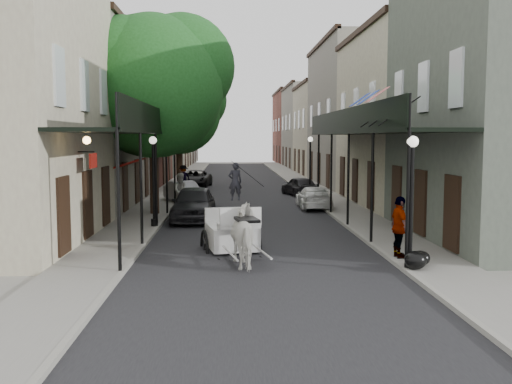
{
  "coord_description": "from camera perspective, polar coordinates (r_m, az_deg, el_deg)",
  "views": [
    {
      "loc": [
        -0.97,
        -17.58,
        3.78
      ],
      "look_at": [
        0.09,
        5.18,
        1.6
      ],
      "focal_mm": 40.0,
      "sensor_mm": 36.0,
      "label": 1
    }
  ],
  "objects": [
    {
      "name": "sidewalk_right",
      "position": [
        38.24,
        6.33,
        -0.15
      ],
      "size": [
        2.2,
        90.0,
        0.12
      ],
      "primitive_type": "cube",
      "color": "gray",
      "rests_on": "ground"
    },
    {
      "name": "car_left_mid",
      "position": [
        33.05,
        -7.2,
        -0.04
      ],
      "size": [
        2.79,
        4.06,
        1.27
      ],
      "primitive_type": "imported",
      "rotation": [
        0.0,
        0.0,
        0.42
      ],
      "color": "gray",
      "rests_on": "ground"
    },
    {
      "name": "road",
      "position": [
        37.79,
        -1.19,
        -0.27
      ],
      "size": [
        8.0,
        90.0,
        0.01
      ],
      "primitive_type": "cube",
      "color": "black",
      "rests_on": "ground"
    },
    {
      "name": "lamppost_right_near",
      "position": [
        16.48,
        15.27,
        -0.76
      ],
      "size": [
        0.32,
        0.32,
        3.71
      ],
      "color": "black",
      "rests_on": "sidewalk_right"
    },
    {
      "name": "car_left_far",
      "position": [
        43.64,
        -6.12,
        1.33
      ],
      "size": [
        2.61,
        4.89,
        1.31
      ],
      "primitive_type": "imported",
      "rotation": [
        0.0,
        0.0,
        -0.1
      ],
      "color": "black",
      "rests_on": "ground"
    },
    {
      "name": "ground",
      "position": [
        18.01,
        0.48,
        -6.65
      ],
      "size": [
        140.0,
        140.0,
        0.0
      ],
      "primitive_type": "plane",
      "color": "gray",
      "rests_on": "ground"
    },
    {
      "name": "sidewalk_left",
      "position": [
        37.98,
        -8.75,
        -0.22
      ],
      "size": [
        2.2,
        90.0,
        0.12
      ],
      "primitive_type": "cube",
      "color": "gray",
      "rests_on": "ground"
    },
    {
      "name": "lamppost_left",
      "position": [
        23.85,
        -10.2,
        1.22
      ],
      "size": [
        0.32,
        0.32,
        3.71
      ],
      "color": "black",
      "rests_on": "sidewalk_left"
    },
    {
      "name": "carriage",
      "position": [
        19.51,
        -2.69,
        -2.24
      ],
      "size": [
        2.13,
        2.89,
        3.01
      ],
      "rotation": [
        0.0,
        0.0,
        0.2
      ],
      "color": "black",
      "rests_on": "ground"
    },
    {
      "name": "tree_near",
      "position": [
        28.08,
        -9.43,
        10.93
      ],
      "size": [
        7.31,
        6.8,
        9.63
      ],
      "color": "#382619",
      "rests_on": "sidewalk_left"
    },
    {
      "name": "car_right_near",
      "position": [
        30.62,
        5.79,
        -0.54
      ],
      "size": [
        1.73,
        4.09,
        1.18
      ],
      "primitive_type": "imported",
      "rotation": [
        0.0,
        0.0,
        3.12
      ],
      "color": "white",
      "rests_on": "ground"
    },
    {
      "name": "car_right_far",
      "position": [
        37.27,
        4.38,
        0.61
      ],
      "size": [
        2.37,
        3.97,
        1.27
      ],
      "primitive_type": "imported",
      "rotation": [
        0.0,
        0.0,
        3.39
      ],
      "color": "black",
      "rests_on": "ground"
    },
    {
      "name": "pedestrian_sidewalk_left",
      "position": [
        40.28,
        -7.27,
        1.45
      ],
      "size": [
        1.27,
        1.2,
        1.73
      ],
      "primitive_type": "imported",
      "rotation": [
        0.0,
        0.0,
        3.82
      ],
      "color": "gray",
      "rests_on": "sidewalk_left"
    },
    {
      "name": "gallery_right",
      "position": [
        25.23,
        10.59,
        5.99
      ],
      "size": [
        2.2,
        18.05,
        4.88
      ],
      "color": "black",
      "rests_on": "sidewalk_right"
    },
    {
      "name": "building_row_right",
      "position": [
        48.56,
        8.77,
        7.14
      ],
      "size": [
        5.0,
        80.0,
        10.5
      ],
      "primitive_type": "cube",
      "color": "gray",
      "rests_on": "ground"
    },
    {
      "name": "pedestrian_sidewalk_right",
      "position": [
        17.91,
        14.17,
        -3.42
      ],
      "size": [
        0.55,
        1.14,
        1.89
      ],
      "primitive_type": "imported",
      "rotation": [
        0.0,
        0.0,
        1.65
      ],
      "color": "gray",
      "rests_on": "sidewalk_right"
    },
    {
      "name": "pedestrian_walking",
      "position": [
        30.22,
        -7.46,
        0.07
      ],
      "size": [
        1.05,
        0.88,
        1.93
      ],
      "primitive_type": "imported",
      "rotation": [
        0.0,
        0.0,
        0.17
      ],
      "color": "#B0B0A6",
      "rests_on": "ground"
    },
    {
      "name": "tree_far",
      "position": [
        41.94,
        -7.22,
        8.24
      ],
      "size": [
        6.45,
        6.0,
        8.61
      ],
      "color": "#382619",
      "rests_on": "sidewalk_left"
    },
    {
      "name": "trash_bags",
      "position": [
        16.79,
        15.86,
        -6.5
      ],
      "size": [
        0.87,
        1.02,
        0.52
      ],
      "color": "black",
      "rests_on": "sidewalk_right"
    },
    {
      "name": "horse",
      "position": [
        16.84,
        -0.83,
        -4.39
      ],
      "size": [
        1.36,
        2.28,
        1.8
      ],
      "primitive_type": "imported",
      "rotation": [
        0.0,
        0.0,
        3.34
      ],
      "color": "silver",
      "rests_on": "ground"
    },
    {
      "name": "gallery_left",
      "position": [
        24.86,
        -11.57,
        5.98
      ],
      "size": [
        2.2,
        18.05,
        4.88
      ],
      "color": "black",
      "rests_on": "sidewalk_left"
    },
    {
      "name": "car_left_near",
      "position": [
        26.04,
        -6.24,
        -1.15
      ],
      "size": [
        1.98,
        4.69,
        1.59
      ],
      "primitive_type": "imported",
      "rotation": [
        0.0,
        0.0,
        -0.02
      ],
      "color": "black",
      "rests_on": "ground"
    },
    {
      "name": "building_row_left",
      "position": [
        48.21,
        -11.87,
        7.1
      ],
      "size": [
        5.0,
        80.0,
        10.5
      ],
      "primitive_type": "cube",
      "color": "beige",
      "rests_on": "ground"
    },
    {
      "name": "lamppost_right_far",
      "position": [
        35.99,
        5.44,
        2.69
      ],
      "size": [
        0.32,
        0.32,
        3.71
      ],
      "color": "black",
      "rests_on": "sidewalk_right"
    }
  ]
}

